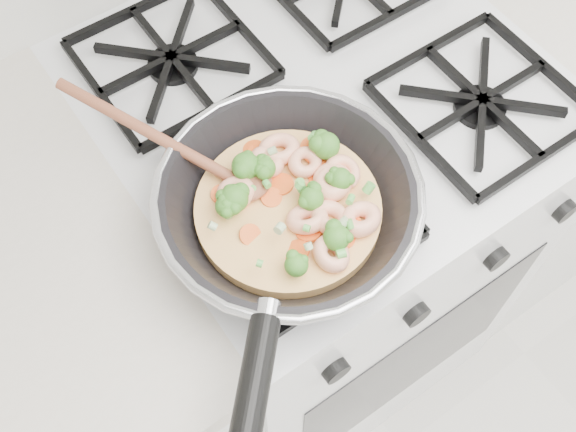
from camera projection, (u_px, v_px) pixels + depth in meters
stove at (313, 237)px, 1.34m from camera, size 0.60×0.60×0.92m
skillet at (288, 206)px, 0.80m from camera, size 0.39×0.51×0.10m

